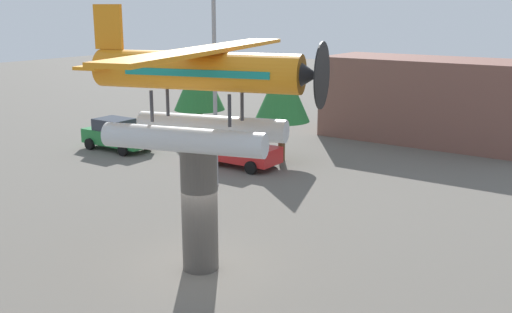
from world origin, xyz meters
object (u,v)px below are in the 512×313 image
streetlight_primary (218,75)px  tree_west (199,82)px  floatplane_monument (201,88)px  storefront_building (429,100)px  display_pedestal (200,208)px  tree_east (282,91)px  car_near_green (117,134)px  car_mid_red (238,149)px

streetlight_primary → tree_west: (-7.99, 8.24, -1.64)m
floatplane_monument → storefront_building: (-0.62, 21.96, -3.12)m
display_pedestal → streetlight_primary: size_ratio=0.45×
tree_east → streetlight_primary: bearing=-87.9°
floatplane_monument → car_near_green: 17.76m
car_near_green → tree_east: tree_east is taller
tree_west → car_near_green: bearing=-101.7°
car_near_green → tree_east: (9.00, 3.15, 2.81)m
car_mid_red → storefront_building: storefront_building is taller
floatplane_monument → storefront_building: 22.19m
streetlight_primary → tree_west: 11.59m
car_mid_red → tree_west: (-6.58, 4.90, 2.48)m
car_near_green → car_mid_red: (7.79, 0.96, 0.00)m
storefront_building → tree_west: size_ratio=2.40×
tree_west → tree_east: bearing=-19.1°
display_pedestal → floatplane_monument: (0.13, 0.04, 3.63)m
car_mid_red → storefront_building: (5.80, 11.45, 1.58)m
car_mid_red → streetlight_primary: (1.41, -3.34, 4.12)m
streetlight_primary → tree_east: size_ratio=1.64×
floatplane_monument → car_near_green: floatplane_monument is taller
display_pedestal → tree_east: bearing=111.8°
floatplane_monument → tree_east: bearing=96.5°
display_pedestal → storefront_building: (-0.49, 22.00, 0.50)m
car_mid_red → tree_east: (1.21, 2.20, 2.81)m
floatplane_monument → tree_east: (-5.21, 12.71, -1.89)m
streetlight_primary → floatplane_monument: bearing=-55.0°
floatplane_monument → car_near_green: bearing=130.3°
streetlight_primary → tree_east: (-0.20, 5.54, -1.31)m
floatplane_monument → display_pedestal: bearing=-180.0°
tree_west → floatplane_monument: bearing=-49.8°
tree_west → tree_east: tree_east is taller
display_pedestal → car_near_green: size_ratio=0.93×
car_near_green → display_pedestal: bearing=-34.3°
car_near_green → streetlight_primary: (9.20, -2.39, 4.12)m
streetlight_primary → tree_east: streetlight_primary is taller
tree_west → tree_east: 8.25m
storefront_building → tree_east: tree_east is taller
car_near_green → streetlight_primary: 10.35m
car_mid_red → streetlight_primary: bearing=-67.2°
display_pedestal → car_mid_red: display_pedestal is taller
floatplane_monument → storefront_building: floatplane_monument is taller
streetlight_primary → storefront_building: bearing=73.4°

